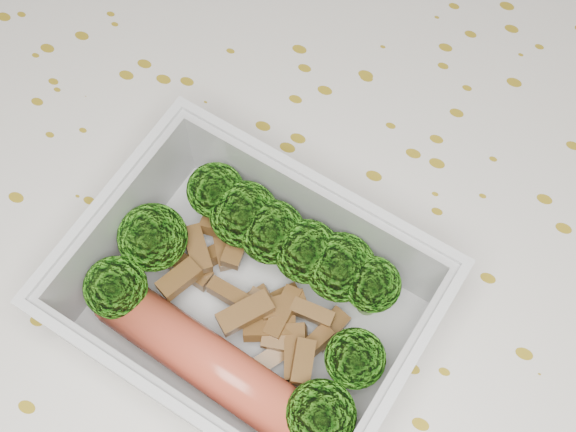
% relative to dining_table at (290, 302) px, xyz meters
% --- Properties ---
extents(dining_table, '(1.40, 0.90, 0.75)m').
position_rel_dining_table_xyz_m(dining_table, '(0.00, 0.00, 0.00)').
color(dining_table, brown).
rests_on(dining_table, ground).
extents(tablecloth, '(1.46, 0.96, 0.19)m').
position_rel_dining_table_xyz_m(tablecloth, '(0.00, 0.00, 0.05)').
color(tablecloth, silver).
rests_on(tablecloth, dining_table).
extents(lunch_container, '(0.19, 0.16, 0.06)m').
position_rel_dining_table_xyz_m(lunch_container, '(-0.00, -0.05, 0.11)').
color(lunch_container, silver).
rests_on(lunch_container, tablecloth).
extents(broccoli_florets, '(0.16, 0.12, 0.05)m').
position_rel_dining_table_xyz_m(broccoli_florets, '(-0.00, -0.03, 0.12)').
color(broccoli_florets, '#608C3F').
rests_on(broccoli_florets, lunch_container).
extents(meat_pile, '(0.11, 0.08, 0.03)m').
position_rel_dining_table_xyz_m(meat_pile, '(-0.00, -0.04, 0.11)').
color(meat_pile, brown).
rests_on(meat_pile, lunch_container).
extents(sausage, '(0.15, 0.05, 0.03)m').
position_rel_dining_table_xyz_m(sausage, '(-0.00, -0.08, 0.11)').
color(sausage, '#C34932').
rests_on(sausage, lunch_container).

